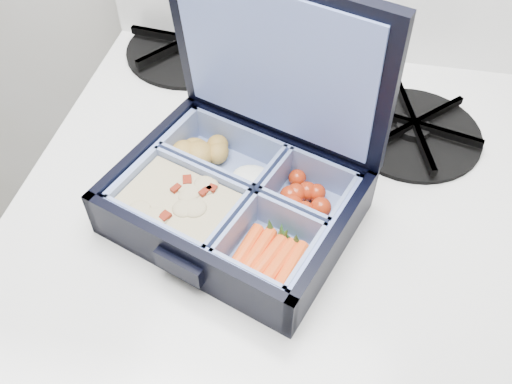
% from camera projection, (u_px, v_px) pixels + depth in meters
% --- Properties ---
extents(stove, '(0.61, 0.61, 0.92)m').
position_uv_depth(stove, '(284.00, 351.00, 0.96)').
color(stove, white).
rests_on(stove, floor).
extents(bento_box, '(0.28, 0.25, 0.06)m').
position_uv_depth(bento_box, '(235.00, 201.00, 0.56)').
color(bento_box, black).
rests_on(bento_box, stove).
extents(burner_grate, '(0.21, 0.21, 0.02)m').
position_uv_depth(burner_grate, '(413.00, 127.00, 0.66)').
color(burner_grate, black).
rests_on(burner_grate, stove).
extents(burner_grate_rear, '(0.20, 0.20, 0.02)m').
position_uv_depth(burner_grate_rear, '(190.00, 45.00, 0.77)').
color(burner_grate_rear, black).
rests_on(burner_grate_rear, stove).
extents(fork, '(0.10, 0.16, 0.01)m').
position_uv_depth(fork, '(343.00, 132.00, 0.66)').
color(fork, '#ABAFBF').
rests_on(fork, stove).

